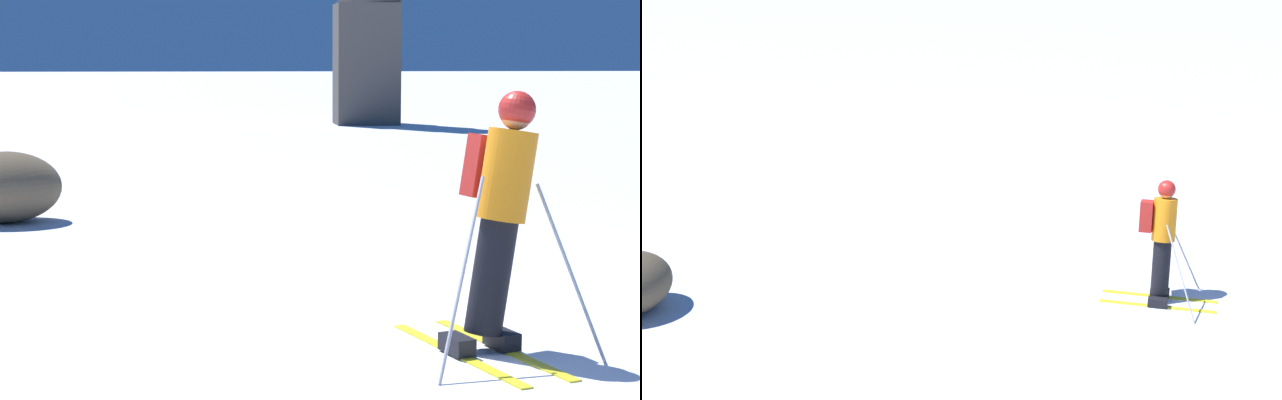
# 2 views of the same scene
# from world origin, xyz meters

# --- Properties ---
(ground_plane) EXTENTS (300.00, 300.00, 0.00)m
(ground_plane) POSITION_xyz_m (0.00, 0.00, 0.00)
(ground_plane) COLOR white
(skier) EXTENTS (1.25, 1.74, 1.81)m
(skier) POSITION_xyz_m (1.06, 0.07, 1.00)
(skier) COLOR yellow
(skier) RESTS_ON ground
(exposed_boulder_0) EXTENTS (1.34, 1.14, 0.87)m
(exposed_boulder_0) POSITION_xyz_m (-3.41, 6.30, 0.44)
(exposed_boulder_0) COLOR brown
(exposed_boulder_0) RESTS_ON ground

